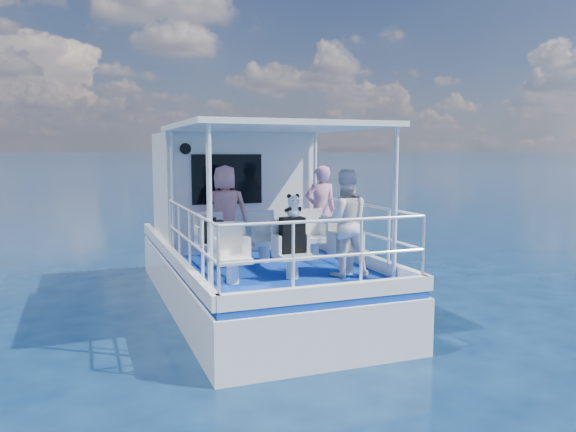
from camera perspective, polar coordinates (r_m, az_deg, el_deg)
The scene contains 20 objects.
ground at distance 9.52m, azimuth -1.99°, elevation -10.22°, with size 2000.00×2000.00×0.00m, color #071A3A.
hull at distance 10.44m, azimuth -3.76°, elevation -8.72°, with size 3.00×7.00×1.60m, color white.
deck at distance 10.25m, azimuth -3.80°, elevation -4.13°, with size 2.90×6.90×0.10m, color navy.
cabin at distance 11.35m, azimuth -5.74°, elevation 2.75°, with size 2.85×2.00×2.20m, color white.
canopy at distance 8.93m, azimuth -1.66°, elevation 9.06°, with size 3.00×3.20×0.08m, color white.
canopy_posts at distance 8.91m, azimuth -1.53°, elevation 1.73°, with size 2.77×2.97×2.20m.
railings at distance 8.68m, azimuth -0.82°, elevation -2.39°, with size 2.84×3.59×1.00m, color white, non-canonical shape.
seat_port_fwd at distance 9.22m, azimuth -7.74°, elevation -3.87°, with size 0.48×0.46×0.38m, color silver.
seat_center_fwd at distance 9.45m, azimuth -2.41°, elevation -3.56°, with size 0.48×0.46×0.38m, color silver.
seat_stbd_fwd at distance 9.77m, azimuth 2.62°, elevation -3.23°, with size 0.48×0.46×0.38m, color silver.
seat_port_aft at distance 7.98m, azimuth -5.65°, elevation -5.49°, with size 0.48×0.46×0.38m, color silver.
seat_center_aft at distance 8.25m, azimuth 0.42°, elevation -5.06°, with size 0.48×0.46×0.38m, color silver.
seat_stbd_aft at distance 8.61m, azimuth 6.04°, elevation -4.60°, with size 0.48×0.46×0.38m, color silver.
passenger_port_fwd at distance 9.84m, azimuth -6.38°, elevation 0.45°, with size 0.60×0.43×1.62m, color pink.
passenger_stbd_fwd at distance 10.21m, azimuth 3.35°, elevation 0.64°, with size 0.58×0.38×1.59m, color pink.
passenger_stbd_aft at distance 8.38m, azimuth 5.77°, elevation -0.70°, with size 0.77×0.60×1.59m, color white.
backpack_port at distance 9.09m, azimuth -7.51°, elevation -1.62°, with size 0.28×0.16×0.37m, color black.
backpack_center at distance 8.17m, azimuth 0.43°, elevation -1.95°, with size 0.35×0.20×0.52m, color black.
compact_camera at distance 9.05m, azimuth -7.62°, elevation -0.30°, with size 0.09×0.05×0.05m, color black.
panda at distance 8.12m, azimuth 0.53°, elevation 1.04°, with size 0.22×0.18×0.34m, color silver, non-canonical shape.
Camera 1 is at (-2.90, -8.64, 2.76)m, focal length 35.00 mm.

